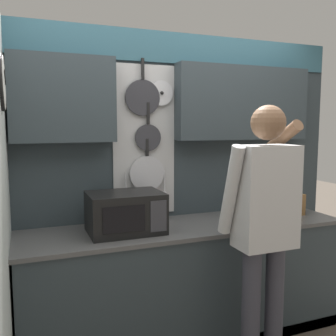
{
  "coord_description": "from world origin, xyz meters",
  "views": [
    {
      "loc": [
        -1.13,
        -2.53,
        1.64
      ],
      "look_at": [
        -0.07,
        0.21,
        1.3
      ],
      "focal_mm": 40.0,
      "sensor_mm": 36.0,
      "label": 1
    }
  ],
  "objects_px": {
    "microwave": "(125,212)",
    "knife_block": "(294,204)",
    "person": "(264,217)",
    "utensil_crock": "(259,206)"
  },
  "relations": [
    {
      "from": "microwave",
      "to": "knife_block",
      "type": "relative_size",
      "value": 2.12
    },
    {
      "from": "knife_block",
      "to": "person",
      "type": "distance_m",
      "value": 0.91
    },
    {
      "from": "microwave",
      "to": "utensil_crock",
      "type": "distance_m",
      "value": 1.11
    },
    {
      "from": "knife_block",
      "to": "utensil_crock",
      "type": "relative_size",
      "value": 0.72
    },
    {
      "from": "knife_block",
      "to": "utensil_crock",
      "type": "distance_m",
      "value": 0.36
    },
    {
      "from": "microwave",
      "to": "utensil_crock",
      "type": "bearing_deg",
      "value": 0.09
    },
    {
      "from": "person",
      "to": "knife_block",
      "type": "bearing_deg",
      "value": 38.53
    },
    {
      "from": "microwave",
      "to": "knife_block",
      "type": "bearing_deg",
      "value": 0.03
    },
    {
      "from": "knife_block",
      "to": "person",
      "type": "bearing_deg",
      "value": -141.47
    },
    {
      "from": "utensil_crock",
      "to": "person",
      "type": "distance_m",
      "value": 0.67
    }
  ]
}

